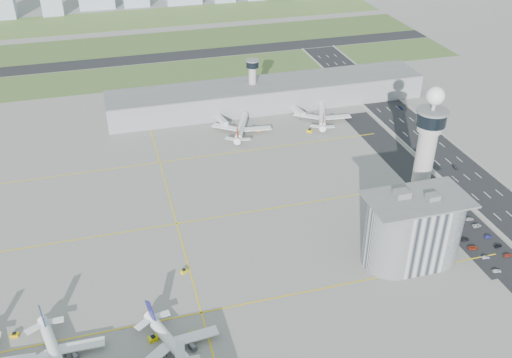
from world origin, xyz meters
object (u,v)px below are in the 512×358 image
object	(u,v)px
tug_3	(184,271)
car_lot_2	(473,248)
jet_bridge_far_1	(293,109)
car_lot_1	(486,257)
admin_building	(413,229)
airplane_far_a	(242,122)
airplane_near_c	(176,344)
car_lot_11	(470,219)
tug_0	(14,335)
control_tower	(426,149)
car_lot_4	(458,229)
airplane_far_b	(323,111)
secondary_tower	(253,79)
car_hw_1	(455,167)
car_lot_8	(498,246)
car_lot_5	(449,224)
car_hw_2	(400,108)
car_lot_9	(489,237)
airplane_near_b	(55,353)
car_hw_4	(342,77)
car_lot_3	(465,239)
car_lot_7	(508,255)
tug_2	(192,335)
tug_1	(153,338)
tug_4	(258,129)
jet_bridge_far_0	(217,118)
tug_5	(310,131)
car_lot_10	(477,225)
car_lot_0	(497,271)

from	to	relation	value
tug_3	car_lot_2	xyz separation A→B (m)	(125.03, -18.86, -0.17)
jet_bridge_far_1	car_lot_1	world-z (taller)	jet_bridge_far_1
admin_building	airplane_far_a	world-z (taller)	admin_building
airplane_near_c	jet_bridge_far_1	xyz separation A→B (m)	(104.21, 180.26, -2.85)
car_lot_1	car_lot_11	bearing A→B (deg)	-16.31
car_lot_11	tug_0	bearing A→B (deg)	103.15
airplane_far_a	car_lot_1	distance (m)	162.84
control_tower	airplane_near_c	distance (m)	139.48
car_lot_4	control_tower	bearing A→B (deg)	25.34
airplane_far_b	secondary_tower	bearing A→B (deg)	69.89
tug_0	car_hw_1	xyz separation A→B (m)	(221.80, 63.37, -0.16)
car_lot_2	car_lot_8	distance (m)	11.52
car_lot_5	car_hw_2	bearing A→B (deg)	-17.82
car_lot_9	admin_building	bearing A→B (deg)	95.70
secondary_tower	car_hw_1	size ratio (longest dim) A/B	8.11
secondary_tower	airplane_near_b	size ratio (longest dim) A/B	0.79
car_hw_4	car_lot_3	bearing A→B (deg)	-92.16
airplane_near_c	car_lot_8	size ratio (longest dim) A/B	10.78
airplane_near_b	car_lot_7	world-z (taller)	airplane_near_b
tug_0	car_lot_8	world-z (taller)	tug_0
car_lot_8	car_hw_1	world-z (taller)	car_hw_1
tug_3	car_lot_5	size ratio (longest dim) A/B	0.72
tug_2	airplane_far_b	bearing A→B (deg)	83.21
airplane_far_a	car_lot_5	size ratio (longest dim) A/B	11.41
secondary_tower	airplane_far_a	world-z (taller)	secondary_tower
control_tower	car_lot_5	distance (m)	38.37
car_hw_2	tug_2	bearing A→B (deg)	-140.43
car_lot_4	tug_0	bearing A→B (deg)	85.41
airplane_far_a	tug_1	bearing A→B (deg)	176.48
car_lot_11	car_hw_1	world-z (taller)	car_hw_1
car_lot_2	car_lot_11	distance (m)	22.36
jet_bridge_far_1	car_lot_2	bearing A→B (deg)	1.11
tug_0	tug_4	size ratio (longest dim) A/B	0.90
secondary_tower	car_lot_3	xyz separation A→B (m)	(52.67, -167.77, -18.22)
car_lot_4	car_lot_7	bearing A→B (deg)	-164.73
airplane_near_b	car_hw_1	distance (m)	221.81
airplane_far_b	car_lot_3	xyz separation A→B (m)	(15.62, -135.45, -5.44)
jet_bridge_far_0	car_lot_9	bearing A→B (deg)	21.38
car_lot_1	car_lot_11	distance (m)	28.36
tug_1	car_lot_2	size ratio (longest dim) A/B	0.76
admin_building	car_lot_11	xyz separation A→B (m)	(41.73, 17.48, -14.69)
car_lot_3	car_hw_1	bearing A→B (deg)	-30.95
airplane_near_b	tug_5	distance (m)	204.54
secondary_tower	airplane_near_b	xyz separation A→B (m)	(-122.28, -190.76, -13.14)
car_lot_5	car_lot_10	world-z (taller)	car_lot_5
tug_3	car_lot_9	size ratio (longest dim) A/B	0.78
tug_0	control_tower	bearing A→B (deg)	108.94
airplane_far_b	tug_0	xyz separation A→B (m)	(-174.66, -140.92, -5.21)
car_lot_0	car_hw_2	distance (m)	164.32
jet_bridge_far_0	car_lot_7	xyz separation A→B (m)	(92.05, -164.53, -2.27)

